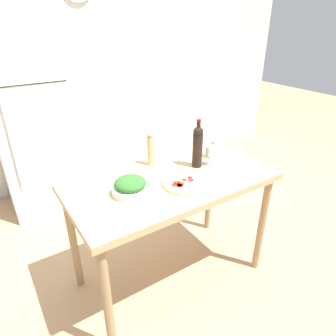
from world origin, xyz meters
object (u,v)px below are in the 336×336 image
Objects in this scene: pepper_mill at (150,150)px; salad_bowl at (130,186)px; refrigerator at (30,121)px; wine_bottle at (198,146)px; wine_glass_near at (210,152)px; wine_glass_far at (215,145)px; homemade_pizza at (184,183)px.

pepper_mill reaches higher than salad_bowl.
refrigerator reaches higher than wine_bottle.
wine_glass_near is at bearing -18.86° from wine_bottle.
wine_glass_near is 0.67m from salad_bowl.
salad_bowl is (-0.78, -0.12, -0.06)m from wine_glass_far.
salad_bowl is 0.35m from homemade_pizza.
wine_glass_near is 1.00× the size of wine_glass_far.
homemade_pizza is (0.59, -1.80, -0.03)m from refrigerator.
wine_bottle is (0.83, -1.62, 0.11)m from refrigerator.
wine_bottle is 0.11m from wine_glass_near.
wine_glass_near is 0.13m from wine_glass_far.
refrigerator reaches higher than wine_glass_near.
wine_glass_near is at bearing -33.35° from pepper_mill.
wine_glass_far is (0.11, 0.08, 0.00)m from wine_glass_near.
homemade_pizza is (-0.33, -0.14, -0.09)m from wine_glass_near.
wine_glass_far reaches higher than salad_bowl.
salad_bowl is (-0.67, -0.04, -0.05)m from wine_glass_near.
homemade_pizza is at bearing -144.10° from wine_bottle.
wine_glass_near is 0.43m from pepper_mill.
wine_glass_far is 0.50m from pepper_mill.
pepper_mill is (-0.36, 0.24, 0.02)m from wine_glass_near.
refrigerator is 12.81× the size of wine_glass_near.
homemade_pizza is at bearing -153.70° from wine_glass_far.
refrigerator is at bearing 117.24° from wine_bottle.
wine_glass_near is at bearing -144.88° from wine_glass_far.
wine_glass_near is at bearing 3.42° from salad_bowl.
refrigerator is 1.71m from salad_bowl.
wine_glass_near is at bearing -60.69° from refrigerator.
refrigerator reaches higher than wine_glass_far.
refrigerator is 7.59× the size of pepper_mill.
wine_glass_near and wine_glass_far have the same top height.
wine_glass_far is at bearing -56.63° from refrigerator.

